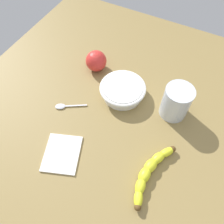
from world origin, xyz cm
name	(u,v)px	position (x,y,z in cm)	size (l,w,h in cm)	color
wooden_tabletop	(125,125)	(0.00, 0.00, 1.50)	(120.00, 120.00, 3.00)	olive
banana	(150,172)	(12.40, 13.88, 4.64)	(22.28, 7.48, 3.28)	yellow
smoothie_glass	(176,102)	(-11.54, 12.73, 8.92)	(9.27, 9.27, 11.96)	silver
ceramic_bowl	(123,90)	(-10.29, -5.97, 5.82)	(16.51, 16.51, 4.73)	white
apple_fruit	(96,61)	(-17.54, -20.86, 7.04)	(8.08, 8.08, 8.08)	red
teaspoon	(62,106)	(4.27, -22.53, 3.40)	(7.00, 10.35, 0.80)	silver
folded_napkin	(62,154)	(19.05, -12.60, 3.30)	(12.68, 10.76, 0.60)	white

